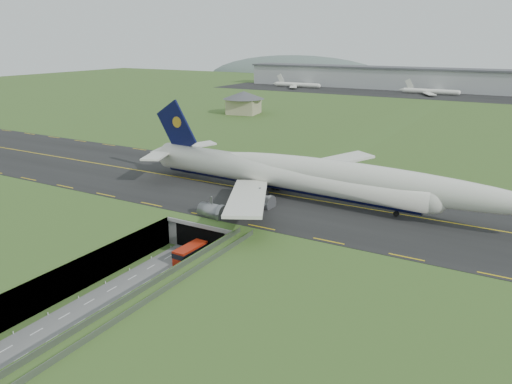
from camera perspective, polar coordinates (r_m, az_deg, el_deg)
The scene contains 10 objects.
ground at distance 97.03m, azimuth -9.17°, elevation -8.34°, with size 900.00×900.00×0.00m, color #415B24.
airfield_deck at distance 95.79m, azimuth -9.26°, elevation -6.72°, with size 800.00×800.00×6.00m, color gray.
trench_road at distance 91.95m, azimuth -12.13°, elevation -9.96°, with size 12.00×75.00×0.20m, color slate.
taxiway at distance 120.33m, azimuth 0.53°, elevation 0.10°, with size 800.00×44.00×0.18m, color black.
tunnel_portal at distance 108.07m, azimuth -3.71°, elevation -3.50°, with size 17.00×22.30×6.00m.
guideway at distance 75.36m, azimuth -11.95°, elevation -11.88°, with size 3.00×53.00×7.05m.
jumbo_jet at distance 113.02m, azimuth 5.85°, elevation 1.80°, with size 99.69×63.13×20.91m.
shuttle_tram at distance 97.77m, azimuth -7.50°, elevation -6.96°, with size 3.16×7.69×3.10m.
service_building at distance 245.44m, azimuth -1.42°, elevation 10.41°, with size 23.51×23.51×10.94m.
cargo_terminal at distance 372.06m, azimuth 21.51°, elevation 11.80°, with size 320.00×67.00×15.60m.
Camera 1 is at (56.25, -67.32, 41.48)m, focal length 35.00 mm.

